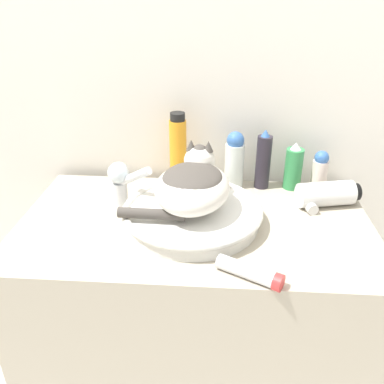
{
  "coord_description": "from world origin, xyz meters",
  "views": [
    {
      "loc": [
        0.06,
        -0.69,
        1.42
      ],
      "look_at": [
        -0.01,
        0.25,
        0.93
      ],
      "focal_mm": 38.0,
      "sensor_mm": 36.0,
      "label": 1
    }
  ],
  "objects_px": {
    "cream_tube": "(250,272)",
    "shampoo_bottle_tall": "(178,151)",
    "spray_bottle_trigger": "(293,168)",
    "faucet": "(121,179)",
    "deodorant_stick": "(320,170)",
    "hairspray_can_black": "(263,161)",
    "hair_dryer": "(325,195)",
    "lotion_bottle_white": "(235,160)",
    "cat": "(193,183)"
  },
  "relations": [
    {
      "from": "cream_tube",
      "to": "shampoo_bottle_tall",
      "type": "bearing_deg",
      "value": 114.02
    },
    {
      "from": "spray_bottle_trigger",
      "to": "faucet",
      "type": "bearing_deg",
      "value": -164.26
    },
    {
      "from": "deodorant_stick",
      "to": "hairspray_can_black",
      "type": "bearing_deg",
      "value": 180.0
    },
    {
      "from": "faucet",
      "to": "hair_dryer",
      "type": "height_order",
      "value": "faucet"
    },
    {
      "from": "hair_dryer",
      "to": "deodorant_stick",
      "type": "bearing_deg",
      "value": 75.6
    },
    {
      "from": "faucet",
      "to": "shampoo_bottle_tall",
      "type": "height_order",
      "value": "shampoo_bottle_tall"
    },
    {
      "from": "faucet",
      "to": "spray_bottle_trigger",
      "type": "xyz_separation_m",
      "value": [
        0.52,
        0.15,
        -0.01
      ]
    },
    {
      "from": "spray_bottle_trigger",
      "to": "deodorant_stick",
      "type": "bearing_deg",
      "value": 0.0
    },
    {
      "from": "faucet",
      "to": "deodorant_stick",
      "type": "bearing_deg",
      "value": 36.96
    },
    {
      "from": "hairspray_can_black",
      "to": "shampoo_bottle_tall",
      "type": "xyz_separation_m",
      "value": [
        -0.27,
        0.0,
        0.03
      ]
    },
    {
      "from": "faucet",
      "to": "lotion_bottle_white",
      "type": "xyz_separation_m",
      "value": [
        0.33,
        0.15,
        0.01
      ]
    },
    {
      "from": "cream_tube",
      "to": "hair_dryer",
      "type": "height_order",
      "value": "hair_dryer"
    },
    {
      "from": "cat",
      "to": "lotion_bottle_white",
      "type": "xyz_separation_m",
      "value": [
        0.12,
        0.23,
        -0.02
      ]
    },
    {
      "from": "faucet",
      "to": "hair_dryer",
      "type": "distance_m",
      "value": 0.6
    },
    {
      "from": "deodorant_stick",
      "to": "hairspray_can_black",
      "type": "xyz_separation_m",
      "value": [
        -0.18,
        0.0,
        0.03
      ]
    },
    {
      "from": "spray_bottle_trigger",
      "to": "cream_tube",
      "type": "xyz_separation_m",
      "value": [
        -0.16,
        -0.47,
        -0.05
      ]
    },
    {
      "from": "deodorant_stick",
      "to": "hair_dryer",
      "type": "relative_size",
      "value": 0.67
    },
    {
      "from": "cat",
      "to": "faucet",
      "type": "relative_size",
      "value": 2.14
    },
    {
      "from": "deodorant_stick",
      "to": "spray_bottle_trigger",
      "type": "bearing_deg",
      "value": -180.0
    },
    {
      "from": "deodorant_stick",
      "to": "lotion_bottle_white",
      "type": "relative_size",
      "value": 0.7
    },
    {
      "from": "lotion_bottle_white",
      "to": "hair_dryer",
      "type": "height_order",
      "value": "lotion_bottle_white"
    },
    {
      "from": "deodorant_stick",
      "to": "shampoo_bottle_tall",
      "type": "xyz_separation_m",
      "value": [
        -0.45,
        0.0,
        0.05
      ]
    },
    {
      "from": "faucet",
      "to": "cream_tube",
      "type": "distance_m",
      "value": 0.49
    },
    {
      "from": "deodorant_stick",
      "to": "shampoo_bottle_tall",
      "type": "height_order",
      "value": "shampoo_bottle_tall"
    },
    {
      "from": "cream_tube",
      "to": "faucet",
      "type": "bearing_deg",
      "value": 138.27
    },
    {
      "from": "spray_bottle_trigger",
      "to": "hair_dryer",
      "type": "height_order",
      "value": "spray_bottle_trigger"
    },
    {
      "from": "hairspray_can_black",
      "to": "lotion_bottle_white",
      "type": "relative_size",
      "value": 1.05
    },
    {
      "from": "hairspray_can_black",
      "to": "faucet",
      "type": "bearing_deg",
      "value": -160.9
    },
    {
      "from": "cat",
      "to": "cream_tube",
      "type": "xyz_separation_m",
      "value": [
        0.15,
        -0.24,
        -0.1
      ]
    },
    {
      "from": "spray_bottle_trigger",
      "to": "cream_tube",
      "type": "distance_m",
      "value": 0.5
    },
    {
      "from": "lotion_bottle_white",
      "to": "spray_bottle_trigger",
      "type": "height_order",
      "value": "lotion_bottle_white"
    },
    {
      "from": "shampoo_bottle_tall",
      "to": "hair_dryer",
      "type": "height_order",
      "value": "shampoo_bottle_tall"
    },
    {
      "from": "shampoo_bottle_tall",
      "to": "hair_dryer",
      "type": "distance_m",
      "value": 0.47
    },
    {
      "from": "cream_tube",
      "to": "deodorant_stick",
      "type": "bearing_deg",
      "value": 62.67
    },
    {
      "from": "faucet",
      "to": "hairspray_can_black",
      "type": "height_order",
      "value": "hairspray_can_black"
    },
    {
      "from": "faucet",
      "to": "deodorant_stick",
      "type": "xyz_separation_m",
      "value": [
        0.6,
        0.15,
        -0.02
      ]
    },
    {
      "from": "lotion_bottle_white",
      "to": "cream_tube",
      "type": "distance_m",
      "value": 0.47
    },
    {
      "from": "faucet",
      "to": "shampoo_bottle_tall",
      "type": "distance_m",
      "value": 0.21
    },
    {
      "from": "shampoo_bottle_tall",
      "to": "faucet",
      "type": "bearing_deg",
      "value": -136.1
    },
    {
      "from": "shampoo_bottle_tall",
      "to": "hair_dryer",
      "type": "relative_size",
      "value": 1.25
    },
    {
      "from": "cream_tube",
      "to": "hair_dryer",
      "type": "distance_m",
      "value": 0.43
    },
    {
      "from": "hairspray_can_black",
      "to": "spray_bottle_trigger",
      "type": "xyz_separation_m",
      "value": [
        0.1,
        -0.0,
        -0.02
      ]
    },
    {
      "from": "cat",
      "to": "deodorant_stick",
      "type": "xyz_separation_m",
      "value": [
        0.39,
        0.23,
        -0.05
      ]
    },
    {
      "from": "deodorant_stick",
      "to": "cream_tube",
      "type": "xyz_separation_m",
      "value": [
        -0.24,
        -0.47,
        -0.05
      ]
    },
    {
      "from": "cat",
      "to": "shampoo_bottle_tall",
      "type": "height_order",
      "value": "shampoo_bottle_tall"
    },
    {
      "from": "deodorant_stick",
      "to": "hairspray_can_black",
      "type": "height_order",
      "value": "hairspray_can_black"
    },
    {
      "from": "deodorant_stick",
      "to": "shampoo_bottle_tall",
      "type": "bearing_deg",
      "value": 180.0
    },
    {
      "from": "cream_tube",
      "to": "spray_bottle_trigger",
      "type": "bearing_deg",
      "value": 71.28
    },
    {
      "from": "faucet",
      "to": "deodorant_stick",
      "type": "relative_size",
      "value": 1.09
    },
    {
      "from": "deodorant_stick",
      "to": "shampoo_bottle_tall",
      "type": "relative_size",
      "value": 0.54
    }
  ]
}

